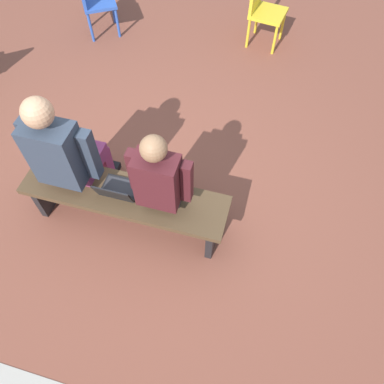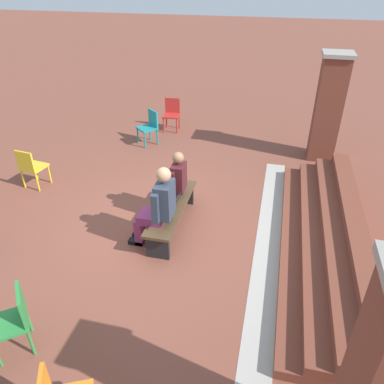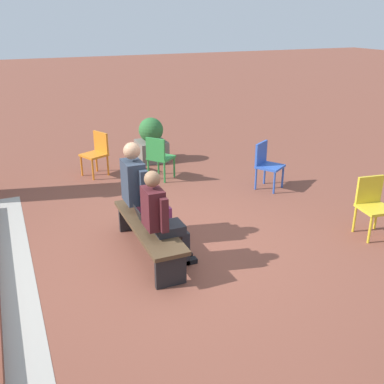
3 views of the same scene
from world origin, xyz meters
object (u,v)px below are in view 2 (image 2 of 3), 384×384
object	(u,v)px
bench	(172,210)
person_adult	(158,206)
laptop	(171,205)
plastic_chair_by_pillar	(172,112)
plastic_chair_near_bench_right	(31,166)
person_student	(173,183)
plastic_chair_near_bench_left	(150,125)
plastic_chair_foreground	(15,318)

from	to	relation	value
bench	person_adult	xyz separation A→B (m)	(0.47, -0.07, 0.39)
laptop	plastic_chair_by_pillar	world-z (taller)	plastic_chair_by_pillar
plastic_chair_near_bench_right	person_student	bearing A→B (deg)	83.86
bench	person_student	size ratio (longest dim) A/B	1.41
person_adult	plastic_chair_near_bench_left	world-z (taller)	person_adult
bench	plastic_chair_foreground	distance (m)	2.89
person_adult	plastic_chair_by_pillar	xyz separation A→B (m)	(-4.79, -1.17, -0.26)
plastic_chair_near_bench_right	plastic_chair_near_bench_left	size ratio (longest dim) A/B	1.00
bench	plastic_chair_foreground	size ratio (longest dim) A/B	2.14
plastic_chair_by_pillar	person_adult	bearing A→B (deg)	13.69
plastic_chair_near_bench_right	plastic_chair_by_pillar	world-z (taller)	same
person_student	plastic_chair_by_pillar	bearing A→B (deg)	-163.53
plastic_chair_near_bench_left	laptop	bearing A→B (deg)	24.64
bench	plastic_chair_foreground	world-z (taller)	plastic_chair_foreground
plastic_chair_near_bench_left	bench	bearing A→B (deg)	24.74
person_student	plastic_chair_near_bench_left	bearing A→B (deg)	-153.75
plastic_chair_near_bench_left	plastic_chair_foreground	distance (m)	5.99
person_adult	plastic_chair_near_bench_left	distance (m)	4.05
person_student	laptop	xyz separation A→B (m)	(0.39, 0.08, -0.19)
plastic_chair_by_pillar	plastic_chair_near_bench_left	distance (m)	1.05
bench	plastic_chair_near_bench_right	xyz separation A→B (m)	(-0.67, -3.10, 0.13)
plastic_chair_near_bench_left	plastic_chair_foreground	world-z (taller)	same
laptop	person_student	bearing A→B (deg)	-168.92
laptop	plastic_chair_foreground	size ratio (longest dim) A/B	0.38
bench	plastic_chair_foreground	bearing A→B (deg)	-22.10
plastic_chair_near_bench_right	plastic_chair_near_bench_left	bearing A→B (deg)	148.89
plastic_chair_foreground	laptop	bearing A→B (deg)	157.37
person_student	plastic_chair_near_bench_left	size ratio (longest dim) A/B	1.52
laptop	plastic_chair_foreground	distance (m)	2.85
bench	plastic_chair_by_pillar	distance (m)	4.49
person_adult	plastic_chair_near_bench_right	bearing A→B (deg)	-110.67
person_student	laptop	distance (m)	0.44
plastic_chair_near_bench_right	plastic_chair_by_pillar	bearing A→B (deg)	152.85
person_student	laptop	size ratio (longest dim) A/B	3.99
person_adult	plastic_chair_near_bench_right	world-z (taller)	person_adult
person_adult	plastic_chair_near_bench_left	xyz separation A→B (m)	(-3.77, -1.45, -0.26)
person_adult	bench	bearing A→B (deg)	171.38
person_adult	plastic_chair_near_bench_right	xyz separation A→B (m)	(-1.14, -3.03, -0.26)
person_student	plastic_chair_near_bench_right	size ratio (longest dim) A/B	1.52
person_adult	laptop	world-z (taller)	person_adult
laptop	plastic_chair_near_bench_right	distance (m)	3.20
person_adult	plastic_chair_near_bench_left	size ratio (longest dim) A/B	1.68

